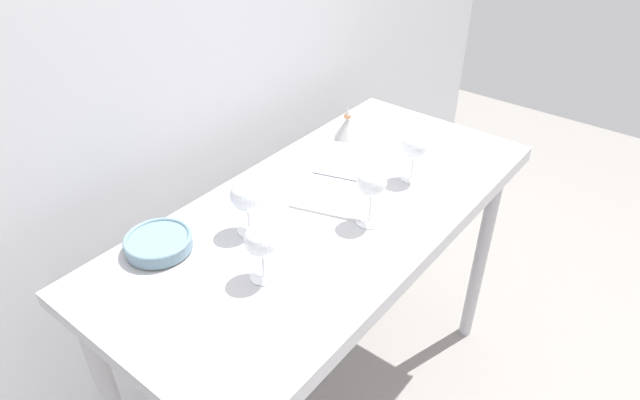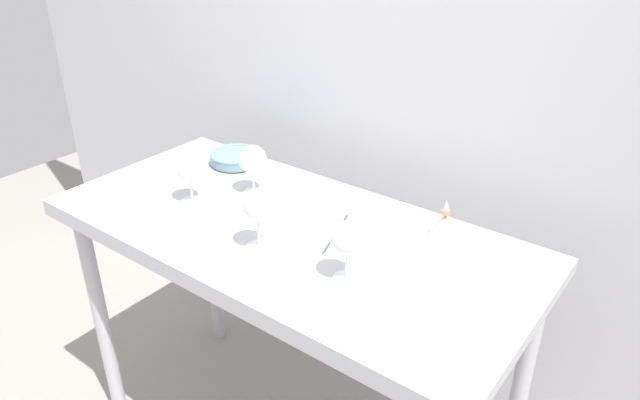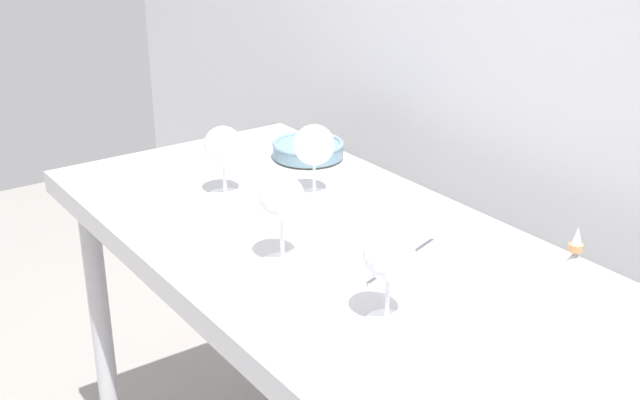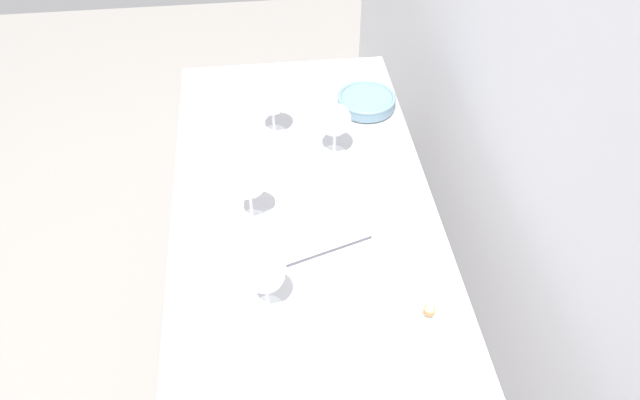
# 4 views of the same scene
# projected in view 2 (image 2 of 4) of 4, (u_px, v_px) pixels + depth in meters

# --- Properties ---
(back_wall) EXTENTS (3.80, 0.04, 2.60)m
(back_wall) POSITION_uv_depth(u_px,v_px,m) (387.00, 50.00, 1.81)
(back_wall) COLOR silver
(back_wall) RESTS_ON ground_plane
(steel_counter) EXTENTS (1.40, 0.65, 0.90)m
(steel_counter) POSITION_uv_depth(u_px,v_px,m) (288.00, 258.00, 1.70)
(steel_counter) COLOR #B2B2B8
(steel_counter) RESTS_ON ground_plane
(wine_glass_near_right) EXTENTS (0.08, 0.08, 0.16)m
(wine_glass_near_right) POSITION_uv_depth(u_px,v_px,m) (347.00, 239.00, 1.37)
(wine_glass_near_right) COLOR white
(wine_glass_near_right) RESTS_ON steel_counter
(wine_glass_near_left) EXTENTS (0.08, 0.08, 0.15)m
(wine_glass_near_left) POSITION_uv_depth(u_px,v_px,m) (189.00, 169.00, 1.73)
(wine_glass_near_left) COLOR white
(wine_glass_near_left) RESTS_ON steel_counter
(wine_glass_near_center) EXTENTS (0.08, 0.08, 0.17)m
(wine_glass_near_center) POSITION_uv_depth(u_px,v_px,m) (257.00, 207.00, 1.49)
(wine_glass_near_center) COLOR white
(wine_glass_near_center) RESTS_ON steel_counter
(wine_glass_far_left) EXTENTS (0.09, 0.09, 0.16)m
(wine_glass_far_left) POSITION_uv_depth(u_px,v_px,m) (252.00, 160.00, 1.78)
(wine_glass_far_left) COLOR white
(wine_glass_far_left) RESTS_ON steel_counter
(open_notebook) EXTENTS (0.42, 0.32, 0.01)m
(open_notebook) POSITION_uv_depth(u_px,v_px,m) (336.00, 234.00, 1.60)
(open_notebook) COLOR white
(open_notebook) RESTS_ON steel_counter
(tasting_bowl) EXTENTS (0.17, 0.17, 0.04)m
(tasting_bowl) POSITION_uv_depth(u_px,v_px,m) (235.00, 158.00, 2.02)
(tasting_bowl) COLOR #DBCC66
(tasting_bowl) RESTS_ON steel_counter
(decanter_funnel) EXTENTS (0.09, 0.09, 0.12)m
(decanter_funnel) POSITION_uv_depth(u_px,v_px,m) (444.00, 225.00, 1.58)
(decanter_funnel) COLOR #B6B6B6
(decanter_funnel) RESTS_ON steel_counter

